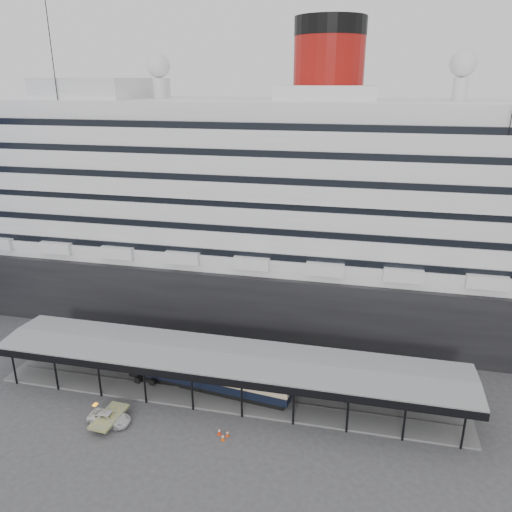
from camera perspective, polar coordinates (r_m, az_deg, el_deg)
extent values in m
plane|color=#3C3C3E|center=(58.66, -4.72, -17.95)|extent=(200.00, 200.00, 0.00)
cube|color=black|center=(83.46, 1.76, -2.05)|extent=(130.00, 30.00, 10.00)
cylinder|color=maroon|center=(76.56, 8.31, 20.63)|extent=(10.00, 10.00, 9.00)
cylinder|color=black|center=(76.87, 8.52, 24.54)|extent=(10.10, 10.10, 2.50)
sphere|color=silver|center=(83.04, -11.11, 20.58)|extent=(3.60, 3.60, 3.60)
sphere|color=silver|center=(77.07, 22.61, 19.65)|extent=(3.60, 3.60, 3.60)
cube|color=slate|center=(62.45, -3.31, -15.17)|extent=(56.00, 8.00, 0.24)
cube|color=slate|center=(61.79, -3.50, -15.42)|extent=(54.00, 0.08, 0.10)
cube|color=slate|center=(62.93, -3.12, -14.69)|extent=(54.00, 0.08, 0.10)
cube|color=black|center=(56.47, -4.69, -14.06)|extent=(56.00, 0.18, 0.90)
cube|color=black|center=(63.84, -2.25, -9.74)|extent=(56.00, 0.18, 0.90)
cube|color=slate|center=(59.72, -3.40, -11.17)|extent=(56.00, 9.00, 0.24)
cylinder|color=black|center=(80.24, -20.89, 9.62)|extent=(0.12, 0.12, 47.21)
cylinder|color=black|center=(67.36, 26.13, 7.24)|extent=(0.12, 0.12, 47.21)
imported|color=silver|center=(59.58, -16.41, -17.34)|extent=(4.90, 2.54, 1.32)
cube|color=black|center=(62.88, -5.74, -14.47)|extent=(20.53, 4.90, 0.68)
cube|color=black|center=(62.40, -5.77, -13.80)|extent=(21.55, 5.41, 1.07)
cube|color=beige|center=(61.77, -5.80, -12.90)|extent=(21.55, 5.45, 1.26)
cube|color=black|center=(61.34, -5.83, -12.25)|extent=(21.55, 5.41, 0.39)
cube|color=red|center=(56.44, -4.21, -19.66)|extent=(0.48, 0.48, 0.03)
cone|color=red|center=(56.19, -4.22, -19.35)|extent=(0.40, 0.40, 0.77)
cylinder|color=white|center=(56.14, -4.22, -19.29)|extent=(0.25, 0.25, 0.15)
cube|color=#D74D0B|center=(55.71, -3.80, -20.26)|extent=(0.46, 0.46, 0.03)
cone|color=#D74D0B|center=(55.46, -3.81, -19.95)|extent=(0.39, 0.39, 0.76)
cylinder|color=white|center=(55.42, -3.82, -19.89)|extent=(0.24, 0.24, 0.15)
cube|color=#EA430D|center=(56.18, -3.28, -19.85)|extent=(0.38, 0.38, 0.03)
cone|color=#EA430D|center=(55.96, -3.28, -19.57)|extent=(0.32, 0.32, 0.68)
cylinder|color=white|center=(55.92, -3.29, -19.52)|extent=(0.22, 0.22, 0.13)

